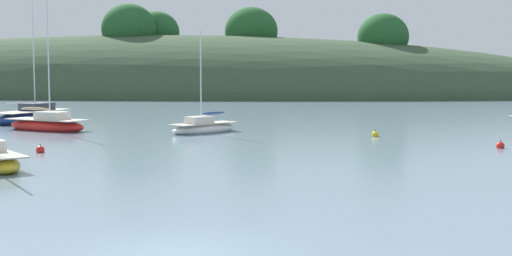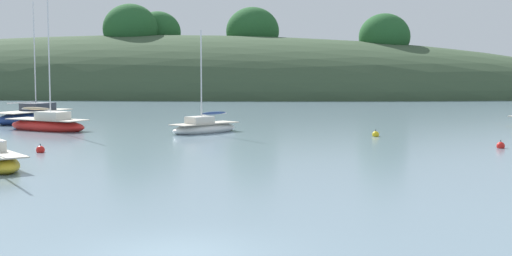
{
  "view_description": "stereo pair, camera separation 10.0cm",
  "coord_description": "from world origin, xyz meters",
  "px_view_note": "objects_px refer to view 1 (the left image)",
  "views": [
    {
      "loc": [
        3.19,
        -14.66,
        4.2
      ],
      "look_at": [
        0.0,
        20.0,
        1.2
      ],
      "focal_mm": 47.23,
      "sensor_mm": 36.0,
      "label": 1
    },
    {
      "loc": [
        3.29,
        -14.65,
        4.2
      ],
      "look_at": [
        0.0,
        20.0,
        1.2
      ],
      "focal_mm": 47.23,
      "sensor_mm": 36.0,
      "label": 2
    }
  ],
  "objects_px": {
    "mooring_buoy_outer": "(500,146)",
    "mooring_buoy_inner": "(375,135)",
    "sailboat_white_near": "(33,117)",
    "sailboat_yellow_far": "(47,125)",
    "mooring_buoy_channel": "(40,150)",
    "sailboat_grey_yawl": "(204,128)"
  },
  "relations": [
    {
      "from": "sailboat_yellow_far",
      "to": "mooring_buoy_outer",
      "type": "xyz_separation_m",
      "value": [
        28.7,
        -8.16,
        -0.29
      ]
    },
    {
      "from": "sailboat_yellow_far",
      "to": "mooring_buoy_inner",
      "type": "relative_size",
      "value": 18.11
    },
    {
      "from": "sailboat_grey_yawl",
      "to": "mooring_buoy_channel",
      "type": "xyz_separation_m",
      "value": [
        -6.47,
        -11.64,
        -0.22
      ]
    },
    {
      "from": "sailboat_grey_yawl",
      "to": "mooring_buoy_inner",
      "type": "xyz_separation_m",
      "value": [
        11.3,
        -1.61,
        -0.22
      ]
    },
    {
      "from": "sailboat_yellow_far",
      "to": "mooring_buoy_inner",
      "type": "bearing_deg",
      "value": -5.85
    },
    {
      "from": "mooring_buoy_outer",
      "to": "mooring_buoy_channel",
      "type": "bearing_deg",
      "value": -170.12
    },
    {
      "from": "mooring_buoy_inner",
      "to": "sailboat_white_near",
      "type": "bearing_deg",
      "value": 160.9
    },
    {
      "from": "mooring_buoy_outer",
      "to": "sailboat_yellow_far",
      "type": "bearing_deg",
      "value": 164.13
    },
    {
      "from": "sailboat_white_near",
      "to": "mooring_buoy_channel",
      "type": "height_order",
      "value": "sailboat_white_near"
    },
    {
      "from": "sailboat_white_near",
      "to": "mooring_buoy_outer",
      "type": "distance_m",
      "value": 36.05
    },
    {
      "from": "mooring_buoy_outer",
      "to": "mooring_buoy_inner",
      "type": "bearing_deg",
      "value": 136.6
    },
    {
      "from": "sailboat_yellow_far",
      "to": "sailboat_white_near",
      "type": "bearing_deg",
      "value": 120.5
    },
    {
      "from": "sailboat_grey_yawl",
      "to": "sailboat_white_near",
      "type": "relative_size",
      "value": 0.71
    },
    {
      "from": "sailboat_white_near",
      "to": "sailboat_grey_yawl",
      "type": "bearing_deg",
      "value": -26.44
    },
    {
      "from": "sailboat_grey_yawl",
      "to": "mooring_buoy_channel",
      "type": "relative_size",
      "value": 13.04
    },
    {
      "from": "sailboat_grey_yawl",
      "to": "mooring_buoy_inner",
      "type": "height_order",
      "value": "sailboat_grey_yawl"
    },
    {
      "from": "sailboat_grey_yawl",
      "to": "mooring_buoy_outer",
      "type": "distance_m",
      "value": 19.02
    },
    {
      "from": "mooring_buoy_channel",
      "to": "mooring_buoy_inner",
      "type": "distance_m",
      "value": 20.41
    },
    {
      "from": "sailboat_white_near",
      "to": "mooring_buoy_outer",
      "type": "bearing_deg",
      "value": -24.69
    },
    {
      "from": "sailboat_white_near",
      "to": "mooring_buoy_inner",
      "type": "distance_m",
      "value": 28.11
    },
    {
      "from": "sailboat_yellow_far",
      "to": "mooring_buoy_outer",
      "type": "distance_m",
      "value": 29.83
    },
    {
      "from": "mooring_buoy_channel",
      "to": "mooring_buoy_outer",
      "type": "relative_size",
      "value": 1.0
    }
  ]
}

